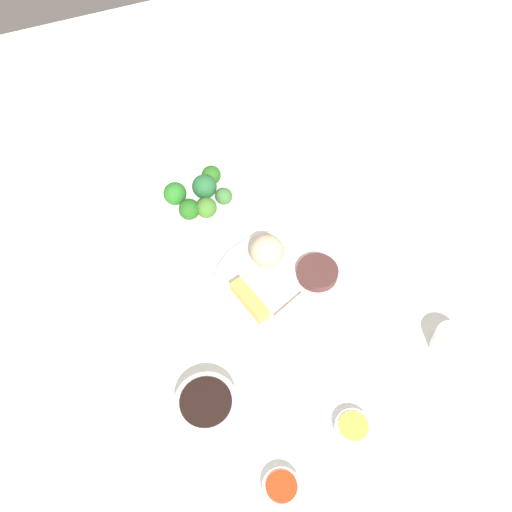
{
  "coord_description": "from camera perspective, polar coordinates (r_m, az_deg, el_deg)",
  "views": [
    {
      "loc": [
        -0.49,
        0.25,
        1.02
      ],
      "look_at": [
        0.11,
        0.01,
        0.06
      ],
      "focal_mm": 40.58,
      "sensor_mm": 36.0,
      "label": 1
    }
  ],
  "objects": [
    {
      "name": "spring_roll",
      "position": [
        1.11,
        -0.62,
        -4.4
      ],
      "size": [
        0.1,
        0.05,
        0.02
      ],
      "primitive_type": "cube",
      "rotation": [
        0.0,
        0.0,
        0.25
      ],
      "color": "gold",
      "rests_on": "main_plate"
    },
    {
      "name": "main_plate",
      "position": [
        1.15,
        2.75,
        -3.48
      ],
      "size": [
        0.29,
        0.29,
        0.02
      ],
      "primitive_type": "cylinder",
      "color": "white",
      "rests_on": "tabletop"
    },
    {
      "name": "sauce_ramekin_sweet_and_sour_liquid",
      "position": [
        1.0,
        2.54,
        -21.75
      ],
      "size": [
        0.05,
        0.05,
        0.0
      ],
      "primitive_type": "cylinder",
      "color": "red",
      "rests_on": "sauce_ramekin_sweet_and_sour"
    },
    {
      "name": "sauce_ramekin_sweet_and_sour",
      "position": [
        1.01,
        2.51,
        -21.9
      ],
      "size": [
        0.06,
        0.06,
        0.02
      ],
      "primitive_type": "cylinder",
      "color": "white",
      "rests_on": "tabletop"
    },
    {
      "name": "tabletop",
      "position": [
        1.15,
        2.39,
        -5.43
      ],
      "size": [
        2.2,
        2.2,
        0.02
      ],
      "primitive_type": "cube",
      "color": "white",
      "rests_on": "ground"
    },
    {
      "name": "broccoli_floret_5",
      "position": [
        1.24,
        -6.61,
        4.58
      ],
      "size": [
        0.04,
        0.04,
        0.04
      ],
      "primitive_type": "sphere",
      "color": "#225E1A",
      "rests_on": "broccoli_plate"
    },
    {
      "name": "broccoli_floret_4",
      "position": [
        1.3,
        -4.43,
        7.96
      ],
      "size": [
        0.04,
        0.04,
        0.04
      ],
      "primitive_type": "sphere",
      "color": "#26601C",
      "rests_on": "broccoli_plate"
    },
    {
      "name": "soy_sauce_bowl",
      "position": [
        1.04,
        -4.89,
        -14.53
      ],
      "size": [
        0.11,
        0.11,
        0.04
      ],
      "primitive_type": "cylinder",
      "color": "white",
      "rests_on": "tabletop"
    },
    {
      "name": "broccoli_floret_0",
      "position": [
        1.27,
        -5.1,
        6.84
      ],
      "size": [
        0.05,
        0.05,
        0.05
      ],
      "primitive_type": "sphere",
      "color": "#235D2F",
      "rests_on": "broccoli_plate"
    },
    {
      "name": "broccoli_floret_3",
      "position": [
        1.27,
        -7.99,
        6.12
      ],
      "size": [
        0.05,
        0.05,
        0.05
      ],
      "primitive_type": "sphere",
      "color": "#266D22",
      "rests_on": "broccoli_plate"
    },
    {
      "name": "sauce_ramekin_hot_mustard_liquid",
      "position": [
        1.04,
        9.6,
        -16.18
      ],
      "size": [
        0.05,
        0.05,
        0.0
      ],
      "primitive_type": "cylinder",
      "color": "gold",
      "rests_on": "sauce_ramekin_hot_mustard"
    },
    {
      "name": "broccoli_plate",
      "position": [
        1.29,
        -5.53,
        5.42
      ],
      "size": [
        0.23,
        0.23,
        0.01
      ],
      "primitive_type": "cylinder",
      "color": "white",
      "rests_on": "tabletop"
    },
    {
      "name": "broccoli_floret_1",
      "position": [
        1.26,
        -3.18,
        5.91
      ],
      "size": [
        0.04,
        0.04,
        0.04
      ],
      "primitive_type": "sphere",
      "color": "#386C30",
      "rests_on": "broccoli_plate"
    },
    {
      "name": "rice_scoop",
      "position": [
        1.15,
        1.11,
        0.47
      ],
      "size": [
        0.07,
        0.07,
        0.07
      ],
      "primitive_type": "sphere",
      "color": "#C9AF87",
      "rests_on": "main_plate"
    },
    {
      "name": "soy_sauce_bowl_liquid",
      "position": [
        1.02,
        -4.98,
        -14.12
      ],
      "size": [
        0.09,
        0.09,
        0.0
      ],
      "primitive_type": "cylinder",
      "color": "black",
      "rests_on": "soy_sauce_bowl"
    },
    {
      "name": "teacup",
      "position": [
        1.13,
        18.57,
        -8.06
      ],
      "size": [
        0.06,
        0.06,
        0.05
      ],
      "primitive_type": "cylinder",
      "color": "white",
      "rests_on": "tabletop"
    },
    {
      "name": "crab_rangoon_wonton",
      "position": [
        1.11,
        4.58,
        -6.07
      ],
      "size": [
        0.1,
        0.1,
        0.01
      ],
      "primitive_type": "cube",
      "rotation": [
        0.0,
        0.0,
        0.38
      ],
      "color": "beige",
      "rests_on": "main_plate"
    },
    {
      "name": "sauce_ramekin_hot_mustard",
      "position": [
        1.05,
        9.51,
        -16.38
      ],
      "size": [
        0.06,
        0.06,
        0.02
      ],
      "primitive_type": "cylinder",
      "color": "white",
      "rests_on": "tabletop"
    },
    {
      "name": "stir_fry_heap",
      "position": [
        1.16,
        6.07,
        -1.63
      ],
      "size": [
        0.08,
        0.08,
        0.02
      ],
      "primitive_type": "cylinder",
      "color": "#472826",
      "rests_on": "main_plate"
    },
    {
      "name": "broccoli_floret_2",
      "position": [
        1.24,
        -4.91,
        4.76
      ],
      "size": [
        0.04,
        0.04,
        0.04
      ],
      "primitive_type": "sphere",
      "color": "#3B7026",
      "rests_on": "broccoli_plate"
    }
  ]
}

